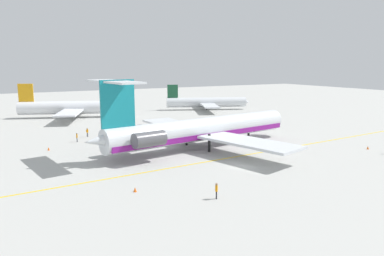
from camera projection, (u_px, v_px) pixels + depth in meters
name	position (u px, v px, depth m)	size (l,w,h in m)	color
ground	(243.00, 166.00, 54.67)	(328.02, 328.02, 0.00)	#ADADA8
main_jetliner	(198.00, 129.00, 65.31)	(43.03, 38.11, 12.54)	silver
airliner_far_left	(78.00, 107.00, 103.31)	(30.58, 30.77, 9.48)	silver
airliner_mid_left	(209.00, 102.00, 120.77)	(26.12, 26.33, 8.17)	silver
ground_crew_near_nose	(87.00, 131.00, 76.06)	(0.42, 0.29, 1.80)	black
ground_crew_near_tail	(216.00, 189.00, 41.19)	(0.29, 0.45, 1.82)	black
ground_crew_starboard	(77.00, 136.00, 71.15)	(0.28, 0.44, 1.72)	black
safety_cone_nose	(49.00, 149.00, 64.43)	(0.40, 0.40, 0.55)	#EA590F
safety_cone_wingtip	(368.00, 148.00, 65.20)	(0.40, 0.40, 0.55)	#EA590F
safety_cone_tail	(135.00, 190.00, 43.59)	(0.40, 0.40, 0.55)	#EA590F
taxiway_centreline	(230.00, 158.00, 59.41)	(95.55, 0.36, 0.01)	gold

